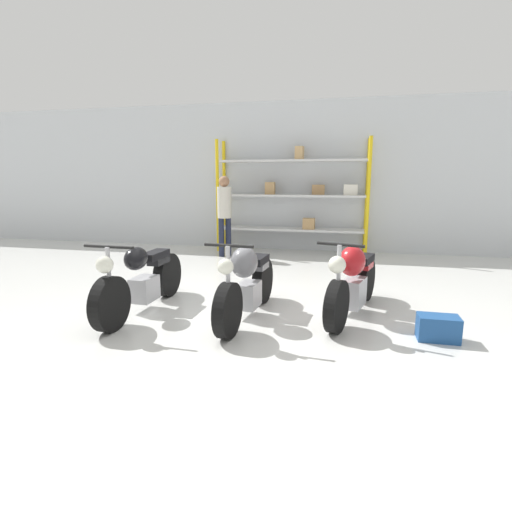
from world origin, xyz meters
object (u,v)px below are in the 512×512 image
at_px(motorcycle_black, 142,280).
at_px(shelving_rack, 295,195).
at_px(motorcycle_grey, 247,282).
at_px(person_browsing, 225,209).
at_px(toolbox, 438,328).
at_px(motorcycle_red, 353,280).

bearing_deg(motorcycle_black, shelving_rack, 165.21).
distance_m(shelving_rack, motorcycle_grey, 4.90).
bearing_deg(motorcycle_black, motorcycle_grey, 94.05).
height_order(motorcycle_black, person_browsing, person_browsing).
relative_size(motorcycle_black, motorcycle_grey, 1.05).
bearing_deg(shelving_rack, person_browsing, -149.36).
relative_size(motorcycle_grey, toolbox, 4.62).
bearing_deg(toolbox, shelving_rack, 114.12).
height_order(shelving_rack, person_browsing, shelving_rack).
relative_size(person_browsing, toolbox, 4.15).
distance_m(motorcycle_black, motorcycle_grey, 1.44).
distance_m(motorcycle_red, person_browsing, 4.55).
xyz_separation_m(motorcycle_black, toolbox, (3.69, -0.18, -0.30)).
xyz_separation_m(motorcycle_black, motorcycle_grey, (1.44, 0.06, 0.03)).
bearing_deg(motorcycle_black, person_browsing, -177.58).
relative_size(motorcycle_red, toolbox, 4.59).
xyz_separation_m(motorcycle_grey, person_browsing, (-1.50, 3.93, 0.61)).
xyz_separation_m(shelving_rack, motorcycle_black, (-1.43, -4.88, -0.95)).
bearing_deg(shelving_rack, motorcycle_black, -106.34).
bearing_deg(toolbox, motorcycle_red, 144.33).
bearing_deg(motorcycle_red, motorcycle_black, -64.26).
relative_size(shelving_rack, motorcycle_black, 1.68).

